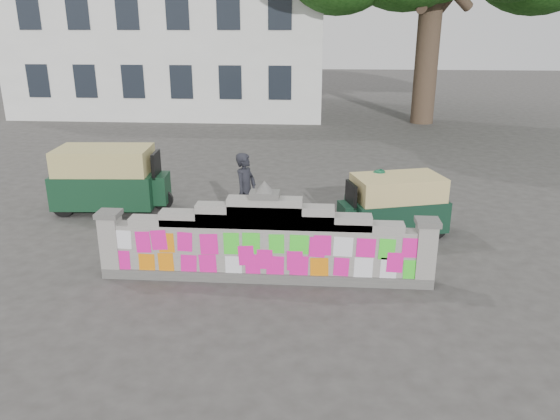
% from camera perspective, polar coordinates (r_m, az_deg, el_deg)
% --- Properties ---
extents(ground, '(100.00, 100.00, 0.00)m').
position_cam_1_polar(ground, '(10.76, -1.53, -7.26)').
color(ground, '#383533').
rests_on(ground, ground).
extents(parapet_wall, '(6.48, 0.44, 2.01)m').
position_cam_1_polar(parapet_wall, '(10.44, -1.57, -3.59)').
color(parapet_wall, '#4C4C49').
rests_on(parapet_wall, ground).
extents(building, '(16.00, 10.00, 8.90)m').
position_cam_1_polar(building, '(32.58, -10.40, 17.47)').
color(building, silver).
rests_on(building, ground).
extents(cyclist_bike, '(2.12, 1.40, 1.05)m').
position_cam_1_polar(cyclist_bike, '(12.51, -3.55, -0.79)').
color(cyclist_bike, black).
rests_on(cyclist_bike, ground).
extents(cyclist_rider, '(0.64, 0.76, 1.79)m').
position_cam_1_polar(cyclist_rider, '(12.39, -3.58, 0.80)').
color(cyclist_rider, black).
rests_on(cyclist_rider, ground).
extents(pedestrian, '(0.60, 0.75, 1.48)m').
position_cam_1_polar(pedestrian, '(13.26, 10.12, 1.07)').
color(pedestrian, '#268C5B').
rests_on(pedestrian, ground).
extents(rickshaw_left, '(3.09, 1.58, 1.68)m').
position_cam_1_polar(rickshaw_left, '(15.09, -17.45, 3.22)').
color(rickshaw_left, '#11341E').
rests_on(rickshaw_left, ground).
extents(rickshaw_right, '(2.62, 1.75, 1.41)m').
position_cam_1_polar(rickshaw_right, '(13.03, 11.83, 0.59)').
color(rickshaw_right, black).
rests_on(rickshaw_right, ground).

